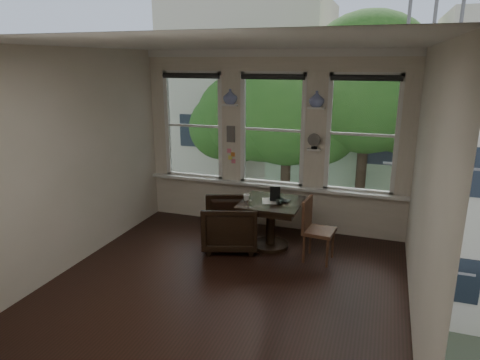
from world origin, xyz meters
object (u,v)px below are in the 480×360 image
at_px(armchair_left, 230,224).
at_px(side_chair_right, 319,231).
at_px(laptop, 278,201).
at_px(mug, 247,197).
at_px(table, 271,224).

bearing_deg(armchair_left, side_chair_right, 72.06).
bearing_deg(laptop, mug, -157.25).
distance_m(side_chair_right, mug, 1.21).
relative_size(side_chair_right, laptop, 2.84).
height_order(armchair_left, side_chair_right, side_chair_right).
xyz_separation_m(side_chair_right, laptop, (-0.67, 0.24, 0.30)).
relative_size(armchair_left, mug, 8.06).
xyz_separation_m(table, side_chair_right, (0.78, -0.22, 0.09)).
distance_m(armchair_left, side_chair_right, 1.38).
xyz_separation_m(table, armchair_left, (-0.60, -0.22, 0.01)).
height_order(table, laptop, laptop).
relative_size(table, side_chair_right, 0.98).
relative_size(armchair_left, laptop, 2.60).
xyz_separation_m(table, laptop, (0.11, 0.02, 0.39)).
height_order(table, side_chair_right, side_chair_right).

